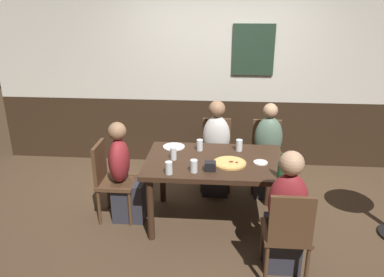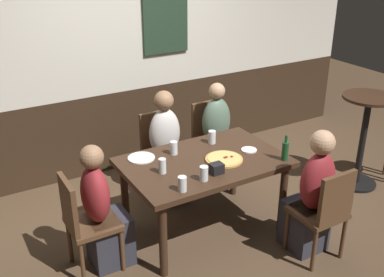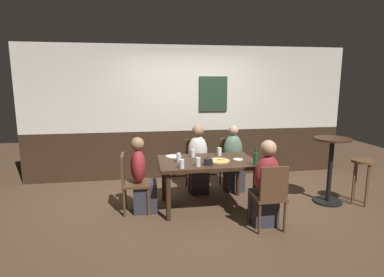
# 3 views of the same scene
# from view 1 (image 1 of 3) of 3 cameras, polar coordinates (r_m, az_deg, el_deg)

# --- Properties ---
(ground_plane) EXTENTS (12.00, 12.00, 0.00)m
(ground_plane) POSITION_cam_1_polar(r_m,az_deg,el_deg) (4.35, 3.24, -12.15)
(ground_plane) COLOR #4C3826
(wall_back) EXTENTS (6.40, 0.13, 2.60)m
(wall_back) POSITION_cam_1_polar(r_m,az_deg,el_deg) (5.41, 4.05, 9.38)
(wall_back) COLOR #332316
(wall_back) RESTS_ON ground_plane
(dining_table) EXTENTS (1.45, 0.94, 0.74)m
(dining_table) POSITION_cam_1_polar(r_m,az_deg,el_deg) (4.03, 3.42, -4.31)
(dining_table) COLOR #382316
(dining_table) RESTS_ON ground_plane
(chair_right_near) EXTENTS (0.40, 0.40, 0.88)m
(chair_right_near) POSITION_cam_1_polar(r_m,az_deg,el_deg) (3.38, 14.16, -13.32)
(chair_right_near) COLOR #513521
(chair_right_near) RESTS_ON ground_plane
(chair_mid_far) EXTENTS (0.40, 0.40, 0.88)m
(chair_mid_far) POSITION_cam_1_polar(r_m,az_deg,el_deg) (4.91, 3.65, -1.63)
(chair_mid_far) COLOR #513521
(chair_mid_far) RESTS_ON ground_plane
(chair_right_far) EXTENTS (0.40, 0.40, 0.88)m
(chair_right_far) POSITION_cam_1_polar(r_m,az_deg,el_deg) (4.94, 11.08, -1.83)
(chair_right_far) COLOR #513521
(chair_right_far) RESTS_ON ground_plane
(chair_head_west) EXTENTS (0.40, 0.40, 0.88)m
(chair_head_west) POSITION_cam_1_polar(r_m,az_deg,el_deg) (4.27, -12.20, -5.62)
(chair_head_west) COLOR #513521
(chair_head_west) RESTS_ON ground_plane
(person_right_near) EXTENTS (0.34, 0.37, 1.17)m
(person_right_near) POSITION_cam_1_polar(r_m,az_deg,el_deg) (3.51, 13.77, -11.82)
(person_right_near) COLOR #2D2D38
(person_right_near) RESTS_ON ground_plane
(person_mid_far) EXTENTS (0.34, 0.37, 1.17)m
(person_mid_far) POSITION_cam_1_polar(r_m,az_deg,el_deg) (4.76, 3.60, -2.34)
(person_mid_far) COLOR #2D2D38
(person_mid_far) RESTS_ON ground_plane
(person_right_far) EXTENTS (0.34, 0.37, 1.15)m
(person_right_far) POSITION_cam_1_polar(r_m,az_deg,el_deg) (4.80, 11.26, -2.71)
(person_right_far) COLOR #2D2D38
(person_right_far) RESTS_ON ground_plane
(person_head_west) EXTENTS (0.37, 0.34, 1.13)m
(person_head_west) POSITION_cam_1_polar(r_m,az_deg,el_deg) (4.24, -10.05, -6.01)
(person_head_west) COLOR #2D2D38
(person_head_west) RESTS_ON ground_plane
(pizza) EXTENTS (0.34, 0.34, 0.03)m
(pizza) POSITION_cam_1_polar(r_m,az_deg,el_deg) (3.91, 5.67, -3.66)
(pizza) COLOR tan
(pizza) RESTS_ON dining_table
(tumbler_water) EXTENTS (0.07, 0.07, 0.13)m
(tumbler_water) POSITION_cam_1_polar(r_m,az_deg,el_deg) (4.23, 7.08, -1.09)
(tumbler_water) COLOR silver
(tumbler_water) RESTS_ON dining_table
(beer_glass_tall) EXTENTS (0.07, 0.07, 0.13)m
(beer_glass_tall) POSITION_cam_1_polar(r_m,az_deg,el_deg) (3.70, 0.29, -4.28)
(beer_glass_tall) COLOR silver
(beer_glass_tall) RESTS_ON dining_table
(tumbler_short) EXTENTS (0.07, 0.07, 0.13)m
(tumbler_short) POSITION_cam_1_polar(r_m,az_deg,el_deg) (3.67, -3.50, -4.54)
(tumbler_short) COLOR silver
(tumbler_short) RESTS_ON dining_table
(pint_glass_amber) EXTENTS (0.07, 0.07, 0.13)m
(pint_glass_amber) POSITION_cam_1_polar(r_m,az_deg,el_deg) (4.21, 1.17, -1.10)
(pint_glass_amber) COLOR silver
(pint_glass_amber) RESTS_ON dining_table
(highball_clear) EXTENTS (0.06, 0.06, 0.13)m
(highball_clear) POSITION_cam_1_polar(r_m,az_deg,el_deg) (3.98, -2.80, -2.33)
(highball_clear) COLOR silver
(highball_clear) RESTS_ON dining_table
(beer_bottle_green) EXTENTS (0.06, 0.06, 0.24)m
(beer_bottle_green) POSITION_cam_1_polar(r_m,az_deg,el_deg) (3.67, 13.19, -4.36)
(beer_bottle_green) COLOR #194723
(beer_bottle_green) RESTS_ON dining_table
(plate_white_large) EXTENTS (0.25, 0.25, 0.01)m
(plate_white_large) POSITION_cam_1_polar(r_m,az_deg,el_deg) (4.32, -2.74, -1.24)
(plate_white_large) COLOR white
(plate_white_large) RESTS_ON dining_table
(plate_white_small) EXTENTS (0.15, 0.15, 0.01)m
(plate_white_small) POSITION_cam_1_polar(r_m,az_deg,el_deg) (3.97, 10.24, -3.56)
(plate_white_small) COLOR white
(plate_white_small) RESTS_ON dining_table
(condiment_caddy) EXTENTS (0.11, 0.09, 0.09)m
(condiment_caddy) POSITION_cam_1_polar(r_m,az_deg,el_deg) (3.74, 2.75, -4.18)
(condiment_caddy) COLOR black
(condiment_caddy) RESTS_ON dining_table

